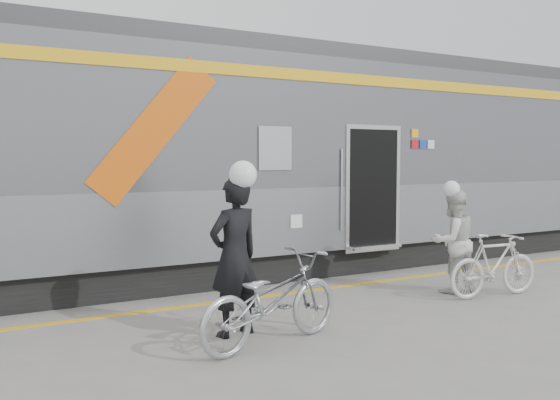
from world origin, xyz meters
TOP-DOWN VIEW (x-y plane):
  - ground at (0.00, 0.00)m, footprint 90.00×90.00m
  - train at (-0.25, 4.19)m, footprint 24.00×3.17m
  - safety_strip at (0.00, 2.15)m, footprint 24.00×0.12m
  - man at (-1.76, 0.59)m, footprint 0.77×0.60m
  - bicycle_left at (-1.56, 0.04)m, footprint 2.07×1.12m
  - woman at (2.17, 0.98)m, footprint 0.84×0.69m
  - bicycle_right at (2.47, 0.43)m, footprint 1.65×0.63m
  - helmet_man at (-1.76, 0.59)m, footprint 0.33×0.33m
  - helmet_woman at (2.17, 0.98)m, footprint 0.26×0.26m

SIDE VIEW (x-z plane):
  - ground at x=0.00m, z-range 0.00..0.00m
  - safety_strip at x=0.00m, z-range 0.00..0.01m
  - bicycle_right at x=2.47m, z-range 0.00..0.97m
  - bicycle_left at x=-1.56m, z-range 0.00..1.03m
  - woman at x=2.17m, z-range 0.00..1.60m
  - man at x=-1.76m, z-range 0.00..1.88m
  - helmet_woman at x=2.17m, z-range 1.60..1.85m
  - helmet_man at x=-1.76m, z-range 1.88..2.20m
  - train at x=-0.25m, z-range 0.00..4.10m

